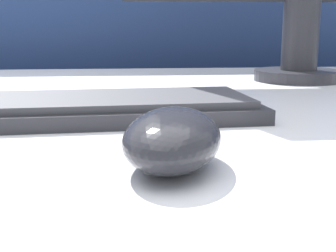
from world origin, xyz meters
TOP-DOWN VIEW (x-y plane):
  - partition_panel at (0.00, 0.68)m, footprint 5.00×0.03m
  - computer_mouse_near at (0.07, -0.26)m, footprint 0.09×0.13m
  - keyboard at (-0.03, -0.07)m, footprint 0.43×0.17m

SIDE VIEW (x-z plane):
  - partition_panel at x=0.00m, z-range 0.00..1.05m
  - keyboard at x=-0.03m, z-range 0.71..0.74m
  - computer_mouse_near at x=0.07m, z-range 0.71..0.75m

